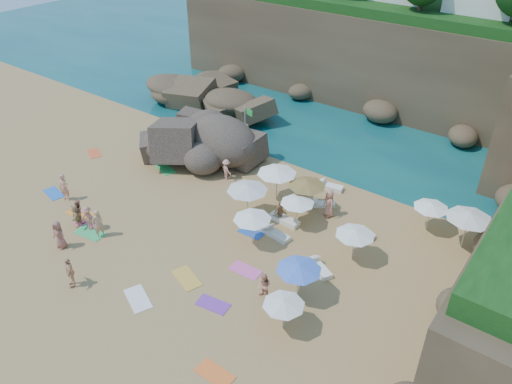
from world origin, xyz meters
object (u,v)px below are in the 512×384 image
Objects in this scene: person_stand_3 at (280,211)px; person_stand_5 at (193,131)px; person_stand_6 at (98,223)px; parasol_0 at (297,201)px; person_stand_0 at (64,187)px; person_stand_4 at (329,203)px; person_stand_2 at (227,169)px; flag_pole at (246,126)px; parasol_1 at (277,171)px; rock_outcrop at (197,153)px; parasol_2 at (431,206)px; lounger_0 at (362,233)px; person_stand_1 at (79,211)px.

person_stand_5 is at bearing 86.50° from person_stand_3.
person_stand_5 is 0.85× the size of person_stand_6.
parasol_0 reaches higher than person_stand_0.
person_stand_2 is at bearing -145.19° from person_stand_4.
flag_pole is 9.13m from person_stand_4.
parasol_1 reaches higher than person_stand_0.
person_stand_0 reaches higher than person_stand_5.
person_stand_2 is (4.14, -1.47, 0.74)m from rock_outcrop.
rock_outcrop is 11.15m from person_stand_6.
parasol_1 is at bearing -163.61° from parasol_2.
lounger_0 is 4.99m from person_stand_3.
lounger_0 is at bearing -25.76° from person_stand_5.
parasol_1 is at bearing 148.57° from parasol_0.
parasol_2 is at bearing -2.80° from flag_pole.
parasol_1 is 1.70× the size of person_stand_2.
person_stand_5 is (-19.10, 0.49, -0.99)m from parasol_2.
rock_outcrop is at bearing -176.59° from parasol_2.
person_stand_4 reaches higher than lounger_0.
parasol_0 is 7.72m from parasol_2.
person_stand_1 is 15.16m from person_stand_4.
person_stand_2 is at bearing 34.57° from person_stand_0.
parasol_2 reaches higher than person_stand_3.
lounger_0 is at bearing 8.79° from person_stand_0.
flag_pole reaches higher than person_stand_0.
lounger_0 is 1.03× the size of person_stand_1.
person_stand_4 is (14.51, 8.60, -0.04)m from person_stand_0.
flag_pole is 12.90m from person_stand_1.
parasol_0 is 1.12× the size of person_stand_4.
parasol_1 is 1.59× the size of lounger_0.
person_stand_0 is at bearing -143.55° from parasol_1.
person_stand_6 is at bearing -141.81° from parasol_2.
person_stand_2 is 1.00× the size of person_stand_3.
flag_pole is 2.23× the size of person_stand_4.
parasol_1 reaches higher than parasol_0.
person_stand_4 is (11.80, 9.52, 0.14)m from person_stand_1.
person_stand_5 is at bearing 69.36° from person_stand_0.
person_stand_5 reaches higher than person_stand_3.
parasol_2 is (9.00, 2.65, -0.42)m from parasol_1.
person_stand_4 is (7.82, 0.37, 0.17)m from person_stand_2.
person_stand_1 is 12.12m from person_stand_3.
person_stand_6 reaches higher than person_stand_5.
person_stand_6 is at bearing -123.53° from parasol_1.
person_stand_2 is (-6.78, 1.68, -1.02)m from parasol_0.
person_stand_6 is at bearing -86.82° from person_stand_5.
person_stand_0 is (-2.55, -9.70, 0.94)m from rock_outcrop.
rock_outcrop is at bearing -162.82° from person_stand_6.
parasol_0 is 2.46m from person_stand_4.
flag_pole is at bearing 26.54° from rock_outcrop.
person_stand_1 is 0.83× the size of person_stand_6.
person_stand_6 is (-1.88, -9.40, 0.18)m from person_stand_2.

